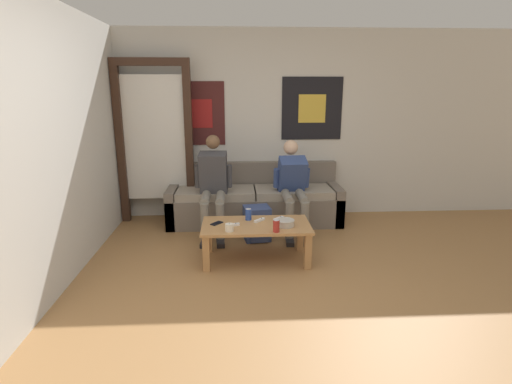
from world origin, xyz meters
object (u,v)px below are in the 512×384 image
ceramic_bowl (286,222)px  drink_can_red (276,226)px  drink_can_blue (248,214)px  person_seated_adult (213,183)px  game_controller_far_center (279,219)px  cell_phone (217,223)px  coffee_table (256,230)px  couch (254,202)px  person_seated_teen (293,184)px  backpack (257,224)px  pillar_candle (229,228)px  game_controller_near_right (260,220)px  game_controller_near_left (233,225)px

ceramic_bowl → drink_can_red: drink_can_red is taller
ceramic_bowl → drink_can_blue: bearing=149.9°
person_seated_adult → game_controller_far_center: size_ratio=9.42×
drink_can_blue → cell_phone: (-0.34, -0.11, -0.06)m
coffee_table → drink_can_red: size_ratio=9.14×
couch → person_seated_teen: size_ratio=2.04×
backpack → drink_can_red: size_ratio=3.31×
coffee_table → pillar_candle: pillar_candle is taller
game_controller_near_right → game_controller_far_center: same height
ceramic_bowl → person_seated_teen: bearing=77.7°
drink_can_blue → game_controller_near_left: 0.26m
drink_can_blue → game_controller_far_center: (0.33, -0.01, -0.05)m
person_seated_adult → drink_can_red: size_ratio=9.79×
ceramic_bowl → coffee_table: bearing=166.4°
backpack → cell_phone: bearing=-130.2°
person_seated_adult → backpack: person_seated_adult is taller
couch → ceramic_bowl: size_ratio=12.39×
drink_can_blue → game_controller_near_right: size_ratio=0.98×
drink_can_red → game_controller_near_left: 0.48m
game_controller_near_left → game_controller_far_center: 0.53m
drink_can_blue → game_controller_near_left: (-0.17, -0.19, -0.05)m
backpack → drink_can_red: drink_can_red is taller
drink_can_blue → game_controller_far_center: drink_can_blue is taller
pillar_candle → drink_can_red: size_ratio=0.72×
person_seated_adult → game_controller_near_right: 0.97m
ceramic_bowl → couch: bearing=100.9°
pillar_candle → cell_phone: size_ratio=0.61×
person_seated_teen → game_controller_near_left: person_seated_teen is taller
person_seated_adult → backpack: (0.53, -0.30, -0.45)m
drink_can_red → game_controller_far_center: bearing=80.1°
coffee_table → drink_can_blue: 0.21m
drink_can_red → cell_phone: bearing=155.6°
pillar_candle → game_controller_near_right: pillar_candle is taller
person_seated_adult → ceramic_bowl: size_ratio=6.52×
game_controller_near_left → game_controller_near_right: size_ratio=1.16×
drink_can_blue → person_seated_teen: bearing=52.1°
cell_phone → couch: bearing=69.4°
person_seated_teen → drink_can_red: person_seated_teen is taller
couch → cell_phone: (-0.46, -1.22, 0.13)m
pillar_candle → game_controller_far_center: size_ratio=0.70×
coffee_table → game_controller_near_right: 0.13m
person_seated_adult → coffee_table: bearing=-61.0°
pillar_candle → person_seated_teen: bearing=54.2°
person_seated_teen → drink_can_blue: person_seated_teen is taller
coffee_table → game_controller_far_center: game_controller_far_center is taller
couch → drink_can_red: couch is taller
backpack → pillar_candle: size_ratio=4.58×
couch → person_seated_teen: person_seated_teen is taller
game_controller_near_right → person_seated_teen: bearing=59.8°
drink_can_blue → cell_phone: size_ratio=0.85×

